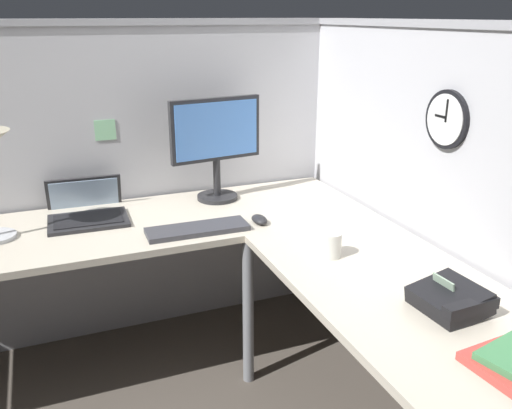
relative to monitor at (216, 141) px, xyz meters
The scene contains 11 objects.
cubicle_wall_back 0.64m from the monitor, 157.02° to the left, with size 2.57×0.12×1.58m.
cubicle_wall_right 1.16m from the monitor, 52.70° to the right, with size 0.12×2.37×1.58m.
desk 0.85m from the monitor, 115.57° to the right, with size 2.35×2.15×0.73m.
monitor is the anchor object (origin of this frame).
laptop 0.68m from the monitor, behind, with size 0.35×0.39×0.22m.
keyboard 0.52m from the monitor, 119.28° to the right, with size 0.43×0.14×0.02m, color #38383D.
computer_mouse 0.48m from the monitor, 79.86° to the right, with size 0.06×0.10×0.03m, color #232326.
office_phone 1.36m from the monitor, 75.56° to the right, with size 0.20×0.21×0.11m.
coffee_mug 0.86m from the monitor, 76.85° to the right, with size 0.08×0.08×0.10m, color silver.
wall_clock 1.08m from the monitor, 53.22° to the right, with size 0.04×0.22×0.22m.
pinned_note_leftmost 0.53m from the monitor, 160.02° to the left, with size 0.10×0.00×0.10m, color #8CCC99.
Camera 1 is at (-0.59, -1.80, 1.60)m, focal length 37.95 mm.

